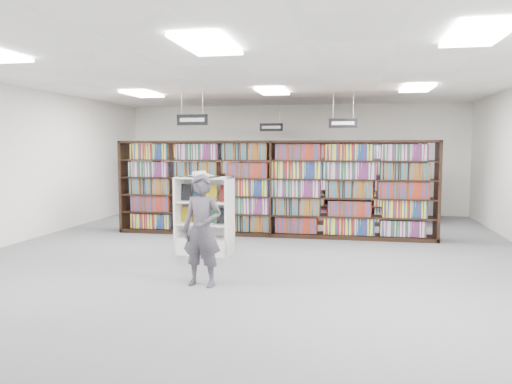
% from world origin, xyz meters
% --- Properties ---
extents(floor, '(12.00, 12.00, 0.00)m').
position_xyz_m(floor, '(0.00, 0.00, 0.00)').
color(floor, '#5A5A5F').
rests_on(floor, ground).
extents(ceiling, '(10.00, 12.00, 0.10)m').
position_xyz_m(ceiling, '(0.00, 0.00, 3.20)').
color(ceiling, white).
rests_on(ceiling, wall_back).
extents(wall_back, '(10.00, 0.10, 3.20)m').
position_xyz_m(wall_back, '(0.00, 6.00, 1.60)').
color(wall_back, white).
rests_on(wall_back, ground).
extents(wall_front, '(10.00, 0.10, 3.20)m').
position_xyz_m(wall_front, '(0.00, -6.00, 1.60)').
color(wall_front, white).
rests_on(wall_front, ground).
extents(wall_left, '(0.10, 12.00, 3.20)m').
position_xyz_m(wall_left, '(-5.00, 0.00, 1.60)').
color(wall_left, white).
rests_on(wall_left, ground).
extents(bookshelf_row_near, '(7.00, 0.60, 2.10)m').
position_xyz_m(bookshelf_row_near, '(0.00, 2.00, 1.05)').
color(bookshelf_row_near, black).
rests_on(bookshelf_row_near, floor).
extents(bookshelf_row_mid, '(7.00, 0.60, 2.10)m').
position_xyz_m(bookshelf_row_mid, '(0.00, 4.00, 1.05)').
color(bookshelf_row_mid, black).
rests_on(bookshelf_row_mid, floor).
extents(bookshelf_row_far, '(7.00, 0.60, 2.10)m').
position_xyz_m(bookshelf_row_far, '(0.00, 5.70, 1.05)').
color(bookshelf_row_far, black).
rests_on(bookshelf_row_far, floor).
extents(aisle_sign_left, '(0.65, 0.02, 0.80)m').
position_xyz_m(aisle_sign_left, '(-1.50, 1.00, 2.53)').
color(aisle_sign_left, '#B2B2B7').
rests_on(aisle_sign_left, ceiling).
extents(aisle_sign_right, '(0.65, 0.02, 0.80)m').
position_xyz_m(aisle_sign_right, '(1.50, 3.00, 2.53)').
color(aisle_sign_right, '#B2B2B7').
rests_on(aisle_sign_right, ceiling).
extents(aisle_sign_center, '(0.65, 0.02, 0.80)m').
position_xyz_m(aisle_sign_center, '(-0.50, 5.00, 2.53)').
color(aisle_sign_center, '#B2B2B7').
rests_on(aisle_sign_center, ceiling).
extents(troffer_front_center, '(0.60, 1.20, 0.04)m').
position_xyz_m(troffer_front_center, '(0.00, -3.00, 3.16)').
color(troffer_front_center, white).
rests_on(troffer_front_center, ceiling).
extents(troffer_front_right, '(0.60, 1.20, 0.04)m').
position_xyz_m(troffer_front_right, '(3.00, -3.00, 3.16)').
color(troffer_front_right, white).
rests_on(troffer_front_right, ceiling).
extents(troffer_back_left, '(0.60, 1.20, 0.04)m').
position_xyz_m(troffer_back_left, '(-3.00, 2.00, 3.16)').
color(troffer_back_left, white).
rests_on(troffer_back_left, ceiling).
extents(troffer_back_center, '(0.60, 1.20, 0.04)m').
position_xyz_m(troffer_back_center, '(0.00, 2.00, 3.16)').
color(troffer_back_center, white).
rests_on(troffer_back_center, ceiling).
extents(troffer_back_right, '(0.60, 1.20, 0.04)m').
position_xyz_m(troffer_back_right, '(3.00, 2.00, 3.16)').
color(troffer_back_right, white).
rests_on(troffer_back_right, ceiling).
extents(endcap_display, '(1.05, 0.58, 1.42)m').
position_xyz_m(endcap_display, '(-0.92, -0.10, 0.48)').
color(endcap_display, white).
rests_on(endcap_display, floor).
extents(open_book, '(0.74, 0.55, 0.13)m').
position_xyz_m(open_book, '(-0.98, -0.18, 1.45)').
color(open_book, black).
rests_on(open_book, endcap_display).
extents(shopper, '(0.62, 0.44, 1.58)m').
position_xyz_m(shopper, '(-0.35, -2.17, 0.79)').
color(shopper, '#4A4650').
rests_on(shopper, floor).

